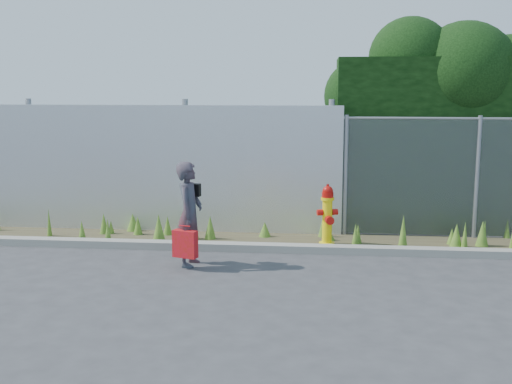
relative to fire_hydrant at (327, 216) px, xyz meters
The scene contains 8 objects.
ground 2.44m from the fire_hydrant, 108.28° to the right, with size 80.00×80.00×0.00m, color #38383B.
curb 0.98m from the fire_hydrant, 147.91° to the right, with size 16.00×0.22×0.12m, color gray.
weed_strip 1.00m from the fire_hydrant, 167.61° to the left, with size 16.00×1.31×0.54m.
corrugated_fence 4.11m from the fire_hydrant, 169.56° to the left, with size 8.50×0.21×2.30m.
fire_hydrant is the anchor object (origin of this frame).
woman 2.37m from the fire_hydrant, 146.10° to the right, with size 0.54×0.36×1.49m, color #0E515E.
red_tote_bag 2.50m from the fire_hydrant, 142.16° to the right, with size 0.35×0.13×0.45m.
black_shoulder_bag 2.33m from the fire_hydrant, 149.63° to the right, with size 0.24×0.10×0.18m.
Camera 1 is at (0.64, -7.77, 2.58)m, focal length 45.00 mm.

